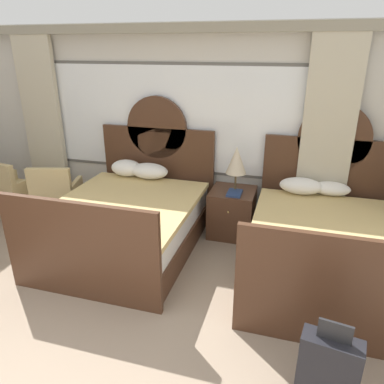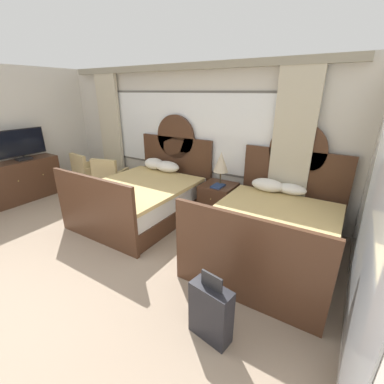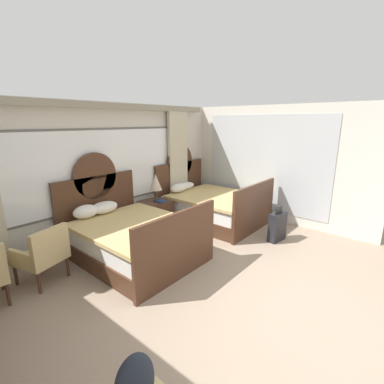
# 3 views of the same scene
# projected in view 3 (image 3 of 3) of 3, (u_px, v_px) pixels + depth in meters

# --- Properties ---
(ground_plane) EXTENTS (24.00, 24.00, 0.00)m
(ground_plane) POSITION_uv_depth(u_px,v_px,m) (287.00, 319.00, 3.34)
(ground_plane) COLOR gray
(wall_back_window) EXTENTS (6.34, 0.22, 2.70)m
(wall_back_window) POSITION_uv_depth(u_px,v_px,m) (102.00, 170.00, 5.37)
(wall_back_window) COLOR beige
(wall_back_window) RESTS_ON ground_plane
(wall_right_mirror) EXTENTS (0.08, 4.42, 2.70)m
(wall_right_mirror) POSITION_uv_depth(u_px,v_px,m) (276.00, 165.00, 6.40)
(wall_right_mirror) COLOR beige
(wall_right_mirror) RESTS_ON ground_plane
(bed_near_window) EXTENTS (1.69, 2.20, 1.77)m
(bed_near_window) POSITION_uv_depth(u_px,v_px,m) (131.00, 236.00, 4.79)
(bed_near_window) COLOR #472B1C
(bed_near_window) RESTS_ON ground_plane
(bed_near_mirror) EXTENTS (1.69, 2.20, 1.77)m
(bed_near_mirror) POSITION_uv_depth(u_px,v_px,m) (212.00, 206.00, 6.54)
(bed_near_mirror) COLOR #472B1C
(bed_near_mirror) RESTS_ON ground_plane
(nightstand_between_beds) EXTENTS (0.58, 0.61, 0.63)m
(nightstand_between_beds) POSITION_uv_depth(u_px,v_px,m) (156.00, 215.00, 6.11)
(nightstand_between_beds) COLOR #472B1C
(nightstand_between_beds) RESTS_ON ground_plane
(table_lamp_on_nightstand) EXTENTS (0.27, 0.27, 0.60)m
(table_lamp_on_nightstand) POSITION_uv_depth(u_px,v_px,m) (156.00, 182.00, 5.94)
(table_lamp_on_nightstand) COLOR brown
(table_lamp_on_nightstand) RESTS_ON nightstand_between_beds
(book_on_nightstand) EXTENTS (0.18, 0.26, 0.03)m
(book_on_nightstand) POSITION_uv_depth(u_px,v_px,m) (160.00, 201.00, 5.98)
(book_on_nightstand) COLOR navy
(book_on_nightstand) RESTS_ON nightstand_between_beds
(armchair_by_window_left) EXTENTS (0.73, 0.73, 0.87)m
(armchair_by_window_left) POSITION_uv_depth(u_px,v_px,m) (43.00, 253.00, 4.00)
(armchair_by_window_left) COLOR tan
(armchair_by_window_left) RESTS_ON ground_plane
(suitcase_on_floor) EXTENTS (0.43, 0.24, 0.72)m
(suitcase_on_floor) POSITION_uv_depth(u_px,v_px,m) (277.00, 227.00, 5.46)
(suitcase_on_floor) COLOR black
(suitcase_on_floor) RESTS_ON ground_plane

